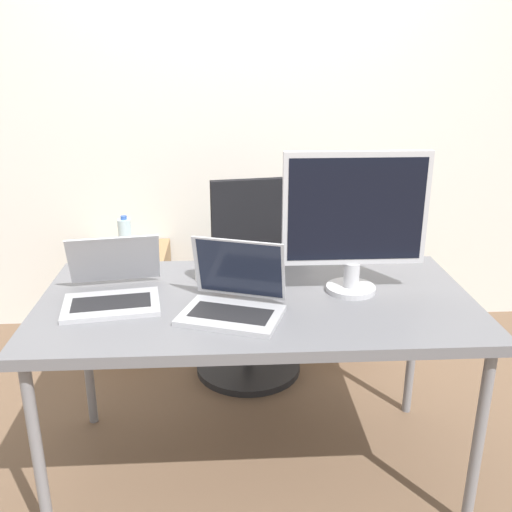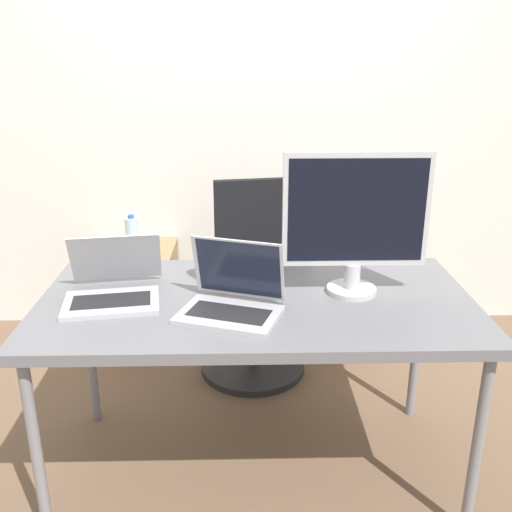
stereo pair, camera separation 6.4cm
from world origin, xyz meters
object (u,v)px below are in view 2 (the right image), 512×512
object	(u,v)px
office_chair	(256,303)
coffee_cup_white	(206,265)
coffee_cup_brown	(228,274)
water_bottle	(132,234)
monitor	(356,220)
laptop_left	(113,287)
laptop_right	(232,299)
cabinet_right	(337,292)
cabinet_left	(137,294)

from	to	relation	value
office_chair	coffee_cup_white	bearing A→B (deg)	-112.20
office_chair	coffee_cup_brown	xyz separation A→B (m)	(-0.12, -0.60, 0.40)
water_bottle	monitor	bearing A→B (deg)	-47.48
coffee_cup_white	coffee_cup_brown	bearing A→B (deg)	-43.10
laptop_left	laptop_right	world-z (taller)	laptop_right
cabinet_right	monitor	bearing A→B (deg)	-97.49
laptop_left	water_bottle	bearing A→B (deg)	97.42
laptop_left	laptop_right	xyz separation A→B (m)	(0.44, -0.13, 0.00)
water_bottle	coffee_cup_brown	xyz separation A→B (m)	(0.57, -1.07, 0.17)
coffee_cup_white	laptop_right	bearing A→B (deg)	-70.98
coffee_cup_brown	monitor	bearing A→B (deg)	-8.37
monitor	cabinet_left	bearing A→B (deg)	132.58
coffee_cup_brown	laptop_right	bearing A→B (deg)	-84.95
cabinet_left	monitor	xyz separation A→B (m)	(1.04, -1.14, 0.78)
coffee_cup_brown	cabinet_left	bearing A→B (deg)	118.24
cabinet_right	coffee_cup_white	bearing A→B (deg)	-125.79
office_chair	monitor	distance (m)	0.98
coffee_cup_white	cabinet_right	bearing A→B (deg)	54.21
water_bottle	coffee_cup_brown	size ratio (longest dim) A/B	2.01
cabinet_left	coffee_cup_brown	size ratio (longest dim) A/B	5.34
office_chair	laptop_right	xyz separation A→B (m)	(-0.10, -0.83, 0.40)
water_bottle	coffee_cup_white	distance (m)	1.11
office_chair	coffee_cup_white	distance (m)	0.69
water_bottle	laptop_right	distance (m)	1.44
laptop_right	office_chair	bearing A→B (deg)	83.11
laptop_left	monitor	bearing A→B (deg)	2.59
laptop_right	coffee_cup_brown	bearing A→B (deg)	95.05
office_chair	laptop_left	world-z (taller)	office_chair
cabinet_right	water_bottle	xyz separation A→B (m)	(-1.19, 0.00, 0.37)
office_chair	cabinet_right	xyz separation A→B (m)	(0.50, 0.47, -0.15)
cabinet_right	coffee_cup_brown	xyz separation A→B (m)	(-0.62, -1.07, 0.54)
water_bottle	monitor	size ratio (longest dim) A/B	0.39
cabinet_left	monitor	bearing A→B (deg)	-47.42
cabinet_left	coffee_cup_brown	world-z (taller)	coffee_cup_brown
monitor	coffee_cup_white	size ratio (longest dim) A/B	4.53
cabinet_right	coffee_cup_brown	bearing A→B (deg)	-120.17
cabinet_right	laptop_left	bearing A→B (deg)	-131.47
cabinet_right	coffee_cup_brown	world-z (taller)	coffee_cup_brown
laptop_right	coffee_cup_white	distance (m)	0.34
cabinet_left	water_bottle	xyz separation A→B (m)	(0.00, 0.00, 0.37)
water_bottle	coffee_cup_brown	bearing A→B (deg)	-61.80
cabinet_right	coffee_cup_brown	distance (m)	1.35
cabinet_right	laptop_left	size ratio (longest dim) A/B	1.43
laptop_right	cabinet_right	bearing A→B (deg)	65.28
water_bottle	laptop_right	size ratio (longest dim) A/B	0.53
laptop_right	coffee_cup_white	world-z (taller)	laptop_right
water_bottle	monitor	world-z (taller)	monitor
cabinet_left	coffee_cup_white	size ratio (longest dim) A/B	4.72
water_bottle	laptop_left	distance (m)	1.20
office_chair	laptop_left	bearing A→B (deg)	-127.37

